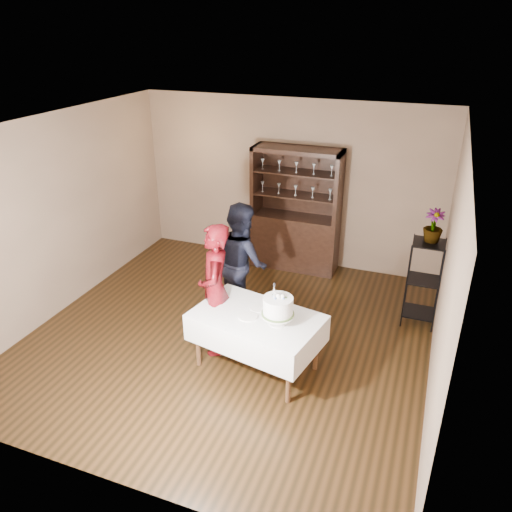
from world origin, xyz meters
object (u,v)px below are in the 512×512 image
object	(u,v)px
man	(242,262)
potted_plant	(433,226)
plant_etagere	(423,280)
cake_table	(257,328)
china_hutch	(295,229)
cake	(278,307)
woman	(215,290)

from	to	relation	value
man	potted_plant	xyz separation A→B (m)	(2.33, 0.73, 0.58)
man	potted_plant	distance (m)	2.51
plant_etagere	cake_table	bearing A→B (deg)	-135.19
china_hutch	man	bearing A→B (deg)	-97.73
man	plant_etagere	bearing A→B (deg)	-118.64
cake	plant_etagere	bearing A→B (deg)	50.82
china_hutch	cake	bearing A→B (deg)	-77.28
china_hutch	cake_table	size ratio (longest dim) A/B	1.26
cake	china_hutch	bearing A→B (deg)	102.72
china_hutch	plant_etagere	distance (m)	2.33
potted_plant	plant_etagere	bearing A→B (deg)	-108.14
china_hutch	potted_plant	bearing A→B (deg)	-25.67
woman	potted_plant	world-z (taller)	woman
plant_etagere	potted_plant	size ratio (longest dim) A/B	2.78
woman	man	distance (m)	0.83
plant_etagere	man	xyz separation A→B (m)	(-2.32, -0.68, 0.18)
man	cake	size ratio (longest dim) A/B	3.24
cake_table	woman	world-z (taller)	woman
cake	potted_plant	world-z (taller)	potted_plant
plant_etagere	man	size ratio (longest dim) A/B	0.72
man	potted_plant	size ratio (longest dim) A/B	3.84
china_hutch	cake_table	world-z (taller)	china_hutch
potted_plant	man	bearing A→B (deg)	-162.62
china_hutch	plant_etagere	size ratio (longest dim) A/B	1.67
china_hutch	cake_table	bearing A→B (deg)	-82.48
cake_table	man	world-z (taller)	man
cake_table	cake	size ratio (longest dim) A/B	3.10
man	potted_plant	world-z (taller)	man
cake_table	potted_plant	distance (m)	2.61
woman	plant_etagere	bearing A→B (deg)	99.68
china_hutch	man	size ratio (longest dim) A/B	1.21
china_hutch	woman	world-z (taller)	china_hutch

